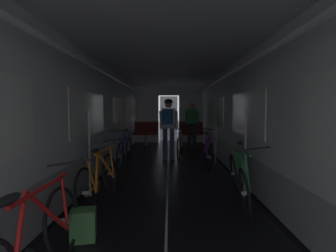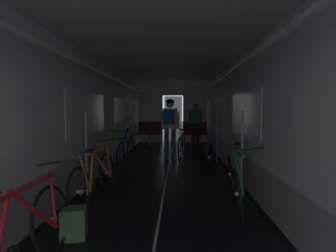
{
  "view_description": "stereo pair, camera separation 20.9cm",
  "coord_description": "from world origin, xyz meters",
  "views": [
    {
      "loc": [
        0.04,
        -1.95,
        1.42
      ],
      "look_at": [
        0.0,
        3.96,
        1.04
      ],
      "focal_mm": 26.82,
      "sensor_mm": 36.0,
      "label": 1
    },
    {
      "loc": [
        0.25,
        -1.94,
        1.42
      ],
      "look_at": [
        0.0,
        3.96,
        1.04
      ],
      "focal_mm": 26.82,
      "sensor_mm": 36.0,
      "label": 2
    }
  ],
  "objects": [
    {
      "name": "bicycle_blue",
      "position": [
        -1.11,
        4.39,
        0.38
      ],
      "size": [
        0.44,
        1.69,
        0.94
      ],
      "color": "black",
      "rests_on": "ground"
    },
    {
      "name": "bench_seat_far_right",
      "position": [
        0.9,
        8.07,
        0.57
      ],
      "size": [
        0.98,
        0.51,
        0.95
      ],
      "color": "gray",
      "rests_on": "ground"
    },
    {
      "name": "train_car_shell",
      "position": [
        -0.0,
        3.6,
        1.7
      ],
      "size": [
        3.14,
        12.34,
        2.57
      ],
      "color": "black",
      "rests_on": "ground"
    },
    {
      "name": "bicycle_green",
      "position": [
        1.09,
        1.79,
        0.38
      ],
      "size": [
        0.44,
        1.69,
        0.96
      ],
      "color": "black",
      "rests_on": "ground"
    },
    {
      "name": "bicycle_orange",
      "position": [
        -1.01,
        1.77,
        0.38
      ],
      "size": [
        0.48,
        1.7,
        0.96
      ],
      "color": "black",
      "rests_on": "ground"
    },
    {
      "name": "bench_seat_far_left",
      "position": [
        -0.9,
        8.07,
        0.57
      ],
      "size": [
        0.98,
        0.51,
        0.95
      ],
      "color": "gray",
      "rests_on": "ground"
    },
    {
      "name": "bicycle_purple",
      "position": [
        1.0,
        4.28,
        0.38
      ],
      "size": [
        0.44,
        1.69,
        0.95
      ],
      "color": "black",
      "rests_on": "ground"
    },
    {
      "name": "person_cyclist_aisle",
      "position": [
        0.0,
        5.09,
        1.07
      ],
      "size": [
        0.56,
        0.43,
        1.73
      ],
      "color": "#384C75",
      "rests_on": "ground"
    },
    {
      "name": "backpack_on_floor",
      "position": [
        -0.9,
        0.7,
        0.17
      ],
      "size": [
        0.29,
        0.25,
        0.34
      ],
      "primitive_type": "cube",
      "rotation": [
        0.0,
        0.0,
        0.2
      ],
      "color": "#3D703D",
      "rests_on": "ground"
    },
    {
      "name": "bicycle_silver_in_aisle",
      "position": [
        0.34,
        5.36,
        0.38
      ],
      "size": [
        0.44,
        1.69,
        0.94
      ],
      "color": "black",
      "rests_on": "ground"
    },
    {
      "name": "person_standing_near_bench",
      "position": [
        0.9,
        7.7,
        0.98
      ],
      "size": [
        0.53,
        0.23,
        1.69
      ],
      "color": "#2D2D33",
      "rests_on": "ground"
    },
    {
      "name": "bicycle_red",
      "position": [
        -1.02,
        -0.08,
        0.38
      ],
      "size": [
        0.44,
        1.69,
        0.96
      ],
      "color": "black",
      "rests_on": "ground"
    }
  ]
}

